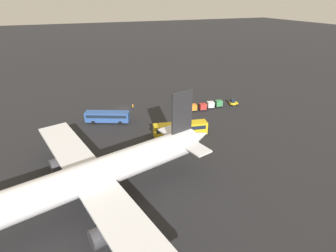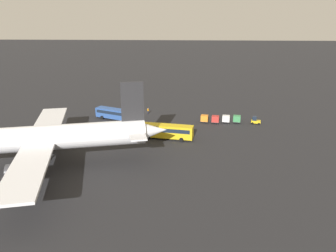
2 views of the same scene
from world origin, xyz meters
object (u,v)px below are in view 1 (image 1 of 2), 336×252
shuttle_bus_far (180,128)px  cargo_cart_green (219,103)px  airplane (81,181)px  shuttle_bus_near (107,116)px  baggage_tug (233,102)px  worker_person (133,107)px  cargo_cart_white (211,105)px  cargo_cart_orange (193,107)px  cargo_cart_red (203,107)px

shuttle_bus_far → cargo_cart_green: (-18.36, -12.74, -0.82)m
cargo_cart_green → airplane: bearing=35.6°
shuttle_bus_near → baggage_tug: (-38.08, 1.82, -0.88)m
worker_person → airplane: bearing=65.3°
cargo_cart_green → cargo_cart_white: bearing=1.7°
shuttle_bus_near → cargo_cart_green: (-33.23, 1.27, -0.63)m
airplane → cargo_cart_green: airplane is taller
shuttle_bus_far → cargo_cart_orange: 15.94m
shuttle_bus_near → baggage_tug: shuttle_bus_near is taller
cargo_cart_white → shuttle_bus_far: bearing=39.3°
cargo_cart_white → airplane: bearing=37.4°
cargo_cart_white → cargo_cart_red: 2.93m
baggage_tug → cargo_cart_green: 4.89m
cargo_cart_white → baggage_tug: bearing=176.6°
airplane → worker_person: bearing=-129.1°
shuttle_bus_far → cargo_cart_white: (-15.48, -12.65, -0.82)m
airplane → cargo_cart_green: (-41.97, -30.02, -4.78)m
cargo_cart_orange → worker_person: bearing=-25.0°
airplane → cargo_cart_red: size_ratio=22.55×
cargo_cart_white → shuttle_bus_near: bearing=-2.6°
shuttle_bus_near → cargo_cart_white: size_ratio=5.16×
shuttle_bus_far → cargo_cart_white: shuttle_bus_far is taller
shuttle_bus_near → worker_person: 10.48m
cargo_cart_green → cargo_cart_white: (2.89, 0.09, 0.00)m
cargo_cart_orange → cargo_cart_red: bearing=170.8°
baggage_tug → cargo_cart_white: size_ratio=1.18×
baggage_tug → worker_person: (29.63, -7.95, -0.07)m
cargo_cart_green → cargo_cart_orange: 8.66m
shuttle_bus_near → baggage_tug: size_ratio=4.38×
baggage_tug → cargo_cart_orange: 13.52m
baggage_tug → cargo_cart_green: (4.85, -0.54, 0.25)m
airplane → baggage_tug: airplane is taller
shuttle_bus_near → baggage_tug: 38.13m
shuttle_bus_far → cargo_cart_orange: (-9.70, -12.62, -0.82)m
cargo_cart_green → cargo_cart_red: 5.80m
cargo_cart_green → cargo_cart_white: 2.89m
cargo_cart_orange → baggage_tug: bearing=178.2°
shuttle_bus_far → cargo_cart_orange: bearing=-118.0°
worker_person → cargo_cart_red: 20.62m
cargo_cart_red → cargo_cart_orange: size_ratio=1.00×
worker_person → cargo_cart_orange: bearing=155.0°
cargo_cart_green → cargo_cart_red: same height
airplane → shuttle_bus_near: bearing=-120.0°
airplane → cargo_cart_white: bearing=-157.0°
cargo_cart_red → cargo_cart_orange: same height
shuttle_bus_far → baggage_tug: bearing=-142.7°
baggage_tug → worker_person: 30.68m
shuttle_bus_near → cargo_cart_orange: shuttle_bus_near is taller
airplane → baggage_tug: bearing=-162.2°
airplane → cargo_cart_green: 51.82m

